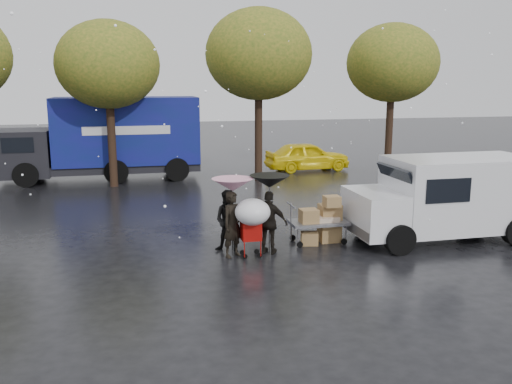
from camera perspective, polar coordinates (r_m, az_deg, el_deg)
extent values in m
plane|color=black|center=(13.21, -0.21, -6.79)|extent=(90.00, 90.00, 0.00)
imported|color=black|center=(12.99, -2.45, -3.41)|extent=(0.70, 0.64, 1.61)
imported|color=black|center=(13.37, -2.81, -3.09)|extent=(0.93, 0.85, 1.56)
imported|color=black|center=(13.22, 1.41, -3.24)|extent=(0.98, 0.81, 1.56)
cylinder|color=#4C4C4C|center=(12.97, -2.45, -3.07)|extent=(0.02, 0.02, 1.77)
cone|color=#D35684|center=(12.77, -2.48, 0.77)|extent=(0.99, 0.99, 0.30)
sphere|color=#4C4C4C|center=(12.77, -2.48, 0.90)|extent=(0.06, 0.06, 0.06)
cylinder|color=#4C4C4C|center=(13.19, 1.42, -2.74)|extent=(0.02, 0.02, 1.80)
cone|color=black|center=(12.99, 1.44, 1.12)|extent=(0.97, 0.97, 0.30)
sphere|color=#4C4C4C|center=(12.99, 1.44, 1.25)|extent=(0.06, 0.06, 0.06)
cube|color=slate|center=(14.24, 6.58, -3.19)|extent=(1.50, 0.80, 0.08)
cylinder|color=slate|center=(13.95, 3.70, -2.39)|extent=(0.04, 0.04, 0.60)
cube|color=olive|center=(14.40, 7.78, -2.08)|extent=(0.55, 0.45, 0.40)
cube|color=olive|center=(14.00, 5.58, -2.52)|extent=(0.45, 0.40, 0.35)
cube|color=olive|center=(14.07, 7.99, -0.98)|extent=(0.40, 0.35, 0.28)
cube|color=tan|center=(14.24, 6.78, -2.79)|extent=(0.90, 0.55, 0.12)
cylinder|color=black|center=(13.89, 4.64, -5.55)|extent=(0.16, 0.05, 0.16)
cylinder|color=black|center=(14.48, 3.87, -4.82)|extent=(0.16, 0.05, 0.16)
cylinder|color=black|center=(14.29, 9.24, -5.17)|extent=(0.16, 0.05, 0.16)
cylinder|color=black|center=(14.86, 8.31, -4.49)|extent=(0.16, 0.05, 0.16)
cube|color=#A50D09|center=(13.03, -0.55, -4.06)|extent=(0.47, 0.41, 0.45)
cylinder|color=#A50D09|center=(12.75, -0.36, -2.69)|extent=(0.42, 0.02, 0.02)
cylinder|color=#4C4C4C|center=(12.77, -0.36, -2.99)|extent=(0.02, 0.02, 0.60)
ellipsoid|color=white|center=(12.72, -0.36, -2.12)|extent=(0.84, 0.84, 0.63)
cylinder|color=black|center=(13.01, -1.17, -6.80)|extent=(0.12, 0.04, 0.12)
cylinder|color=black|center=(13.31, -1.45, -6.37)|extent=(0.12, 0.04, 0.12)
cylinder|color=black|center=(13.09, 0.39, -6.69)|extent=(0.12, 0.04, 0.12)
cylinder|color=black|center=(13.39, 0.06, -6.27)|extent=(0.12, 0.04, 0.12)
cube|color=white|center=(15.40, 20.66, -0.07)|extent=(3.80, 2.00, 1.90)
cube|color=white|center=(14.30, 12.52, -2.09)|extent=(1.20, 1.95, 1.10)
cube|color=black|center=(14.38, 14.64, 1.34)|extent=(0.37, 1.70, 0.67)
cube|color=slate|center=(14.18, 10.43, -3.80)|extent=(0.12, 1.90, 0.25)
cylinder|color=black|center=(13.70, 14.90, -4.85)|extent=(0.76, 0.28, 0.76)
cylinder|color=black|center=(15.33, 11.59, -2.94)|extent=(0.76, 0.28, 0.76)
cylinder|color=black|center=(16.96, 21.78, -2.15)|extent=(0.76, 0.28, 0.76)
cube|color=navy|center=(24.04, -13.44, 6.35)|extent=(6.00, 2.50, 2.80)
cube|color=black|center=(24.51, -23.22, 3.82)|extent=(2.20, 2.40, 1.90)
cube|color=black|center=(24.25, -15.63, 2.59)|extent=(8.00, 2.30, 0.35)
cube|color=white|center=(22.78, -13.45, 6.33)|extent=(3.50, 0.03, 0.35)
cylinder|color=black|center=(23.46, -23.07, 1.67)|extent=(1.00, 0.30, 1.00)
cylinder|color=black|center=(25.70, -22.23, 2.53)|extent=(1.00, 0.30, 1.00)
cylinder|color=black|center=(23.18, -8.31, 2.37)|extent=(1.00, 0.30, 1.00)
cylinder|color=black|center=(25.44, -8.76, 3.17)|extent=(1.00, 0.30, 1.00)
cube|color=olive|center=(14.48, 7.72, -4.22)|extent=(0.55, 0.44, 0.49)
cube|color=olive|center=(14.14, 5.64, -4.89)|extent=(0.49, 0.42, 0.33)
imported|color=yellow|center=(25.84, 5.41, 3.78)|extent=(4.06, 1.81, 1.36)
cylinder|color=black|center=(22.31, -14.99, 6.25)|extent=(0.32, 0.32, 4.48)
ellipsoid|color=#345618|center=(22.24, -15.34, 12.83)|extent=(4.00, 4.00, 3.40)
cylinder|color=black|center=(22.91, 0.27, 7.30)|extent=(0.32, 0.32, 4.90)
ellipsoid|color=#345618|center=(22.87, 0.27, 14.31)|extent=(4.40, 4.40, 3.74)
cylinder|color=black|center=(25.00, 13.87, 7.00)|extent=(0.32, 0.32, 4.62)
ellipsoid|color=#345618|center=(24.94, 14.17, 13.05)|extent=(4.00, 4.00, 3.40)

